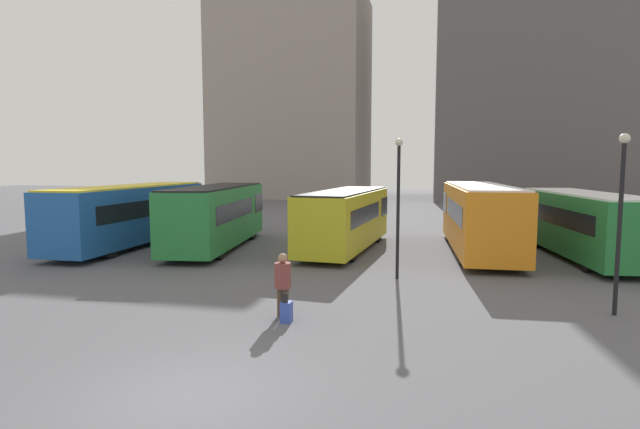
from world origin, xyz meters
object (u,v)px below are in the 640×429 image
(bus_2, at_px, (346,218))
(traveler, at_px, (283,279))
(bus_0, at_px, (133,213))
(suitcase, at_px, (286,312))
(bus_1, at_px, (217,214))
(lamp_post_0, at_px, (621,208))
(bus_3, at_px, (479,216))
(lamp_post_1, at_px, (398,196))
(bus_4, at_px, (584,223))

(bus_2, relative_size, traveler, 5.44)
(bus_0, xyz_separation_m, suitcase, (11.54, -10.69, -1.43))
(bus_1, xyz_separation_m, suitcase, (6.87, -10.88, -1.43))
(bus_0, relative_size, bus_2, 1.19)
(bus_0, bearing_deg, lamp_post_0, -112.47)
(bus_1, height_order, suitcase, bus_1)
(bus_1, distance_m, bus_3, 12.97)
(bus_3, bearing_deg, lamp_post_1, 149.43)
(bus_3, bearing_deg, suitcase, 151.20)
(lamp_post_0, bearing_deg, bus_4, 79.91)
(bus_2, distance_m, bus_4, 10.87)
(lamp_post_1, bearing_deg, traveler, -117.57)
(bus_4, height_order, lamp_post_0, lamp_post_0)
(bus_4, bearing_deg, bus_3, 75.93)
(bus_4, distance_m, traveler, 15.66)
(lamp_post_0, bearing_deg, bus_2, 135.20)
(lamp_post_0, bearing_deg, lamp_post_1, 153.11)
(bus_3, xyz_separation_m, traveler, (-6.24, -11.95, -0.72))
(bus_1, relative_size, bus_4, 1.01)
(bus_3, height_order, lamp_post_0, lamp_post_0)
(bus_1, distance_m, bus_4, 17.38)
(bus_2, height_order, suitcase, bus_2)
(lamp_post_0, bearing_deg, bus_3, 106.10)
(bus_1, bearing_deg, lamp_post_1, -125.07)
(bus_0, bearing_deg, bus_3, -85.26)
(traveler, relative_size, lamp_post_1, 0.34)
(bus_1, height_order, bus_2, bus_1)
(bus_2, bearing_deg, suitcase, -173.16)
(bus_2, height_order, bus_3, bus_3)
(lamp_post_1, bearing_deg, suitcase, -113.75)
(suitcase, distance_m, lamp_post_0, 9.61)
(bus_0, distance_m, bus_1, 4.67)
(traveler, bearing_deg, bus_2, 2.44)
(bus_4, xyz_separation_m, suitcase, (-10.48, -11.86, -1.33))
(bus_1, relative_size, lamp_post_1, 1.96)
(bus_0, distance_m, lamp_post_0, 21.95)
(bus_1, xyz_separation_m, bus_4, (17.35, 0.98, -0.09))
(bus_1, height_order, traveler, bus_1)
(bus_2, bearing_deg, lamp_post_1, -148.84)
(bus_1, bearing_deg, lamp_post_0, -124.51)
(bus_4, bearing_deg, suitcase, 131.45)
(bus_0, relative_size, traveler, 6.44)
(bus_1, height_order, lamp_post_1, lamp_post_1)
(bus_1, distance_m, suitcase, 12.95)
(bus_0, bearing_deg, traveler, -133.01)
(bus_2, distance_m, suitcase, 11.87)
(bus_4, bearing_deg, lamp_post_0, 162.82)
(bus_0, bearing_deg, bus_4, -87.81)
(traveler, distance_m, suitcase, 0.93)
(traveler, bearing_deg, suitcase, -151.06)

